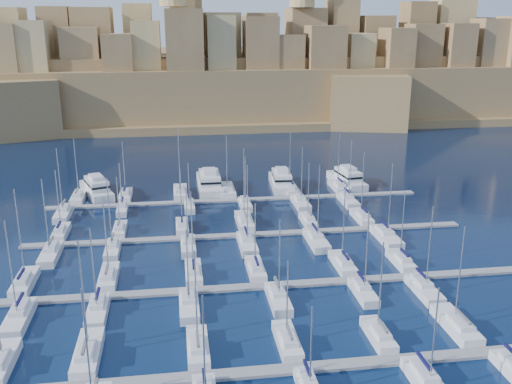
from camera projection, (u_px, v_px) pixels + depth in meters
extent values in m
plane|color=black|center=(257.00, 256.00, 99.36)|extent=(600.00, 600.00, 0.00)
cube|color=slate|center=(298.00, 369.00, 67.10)|extent=(84.00, 2.00, 0.40)
cube|color=slate|center=(268.00, 286.00, 87.94)|extent=(84.00, 2.00, 0.40)
cube|color=slate|center=(249.00, 235.00, 108.77)|extent=(84.00, 2.00, 0.40)
cube|color=slate|center=(237.00, 200.00, 129.61)|extent=(84.00, 2.00, 0.40)
cube|color=silver|center=(2.00, 364.00, 67.46)|extent=(2.68, 8.94, 1.65)
cube|color=silver|center=(88.00, 354.00, 69.30)|extent=(3.00, 10.00, 1.70)
cube|color=silver|center=(86.00, 350.00, 68.00)|extent=(2.10, 4.50, 0.70)
cylinder|color=#9EA0A8|center=(83.00, 295.00, 67.50)|extent=(0.18, 0.18, 13.89)
cube|color=#595B60|center=(85.00, 345.00, 67.22)|extent=(0.35, 4.00, 0.35)
cube|color=silver|center=(198.00, 349.00, 70.58)|extent=(2.66, 8.87, 1.64)
cube|color=silver|center=(198.00, 344.00, 69.40)|extent=(1.86, 3.99, 0.70)
cylinder|color=#9EA0A8|center=(196.00, 297.00, 68.99)|extent=(0.18, 0.18, 12.16)
cube|color=#595B60|center=(198.00, 339.00, 68.67)|extent=(0.35, 3.55, 0.35)
cube|color=silver|center=(287.00, 342.00, 72.00)|extent=(2.59, 8.63, 1.63)
cube|color=silver|center=(289.00, 338.00, 70.84)|extent=(1.81, 3.88, 0.70)
cylinder|color=#9EA0A8|center=(287.00, 298.00, 70.69)|extent=(0.18, 0.18, 10.18)
cube|color=#595B60|center=(289.00, 332.00, 70.13)|extent=(0.35, 3.45, 0.35)
cube|color=silver|center=(378.00, 336.00, 73.38)|extent=(2.43, 8.11, 1.61)
cube|color=silver|center=(381.00, 332.00, 72.28)|extent=(1.70, 3.65, 0.70)
cylinder|color=#9EA0A8|center=(381.00, 287.00, 71.78)|extent=(0.18, 0.18, 12.06)
cube|color=#595B60|center=(383.00, 326.00, 71.59)|extent=(0.35, 3.24, 0.35)
cube|color=silver|center=(456.00, 326.00, 75.71)|extent=(2.96, 9.88, 1.69)
cube|color=silver|center=(460.00, 322.00, 74.42)|extent=(2.07, 4.44, 0.70)
cylinder|color=#9EA0A8|center=(460.00, 274.00, 74.03)|extent=(0.18, 0.18, 13.05)
cube|color=#595B60|center=(463.00, 317.00, 73.65)|extent=(0.35, 3.95, 0.35)
cylinder|color=#9EA0A8|center=(88.00, 352.00, 55.93)|extent=(0.18, 0.18, 13.84)
cylinder|color=#9EA0A8|center=(204.00, 349.00, 58.13)|extent=(0.18, 0.18, 12.11)
cube|color=#0E0E3A|center=(204.00, 378.00, 61.08)|extent=(0.35, 3.39, 0.35)
cube|color=silver|center=(308.00, 378.00, 63.06)|extent=(1.50, 3.22, 0.70)
cylinder|color=#9EA0A8|center=(311.00, 348.00, 60.75)|extent=(0.18, 0.18, 9.64)
cube|color=#0E0E3A|center=(307.00, 368.00, 63.09)|extent=(0.35, 2.86, 0.35)
cube|color=silver|center=(425.00, 371.00, 64.07)|extent=(1.92, 4.12, 0.70)
cylinder|color=#9EA0A8|center=(434.00, 336.00, 61.22)|extent=(0.18, 0.18, 11.35)
cube|color=#0E0E3A|center=(424.00, 361.00, 64.20)|extent=(0.35, 3.67, 0.35)
cube|color=#0E0E3A|center=(512.00, 351.00, 66.24)|extent=(0.35, 3.05, 0.35)
cube|color=silver|center=(25.00, 283.00, 88.11)|extent=(2.79, 9.29, 1.66)
cube|color=silver|center=(22.00, 279.00, 86.89)|extent=(1.95, 4.18, 0.70)
cylinder|color=#9EA0A8|center=(19.00, 234.00, 86.25)|extent=(0.18, 0.18, 14.21)
cube|color=#0E0E3A|center=(21.00, 274.00, 86.15)|extent=(0.35, 3.71, 0.35)
cube|color=silver|center=(109.00, 278.00, 89.76)|extent=(2.74, 9.12, 1.66)
cube|color=silver|center=(108.00, 274.00, 88.56)|extent=(1.92, 4.10, 0.70)
cylinder|color=#9EA0A8|center=(106.00, 235.00, 88.14)|extent=(0.18, 0.18, 12.47)
cube|color=#595B60|center=(107.00, 269.00, 87.82)|extent=(0.35, 3.65, 0.35)
cube|color=silver|center=(194.00, 274.00, 91.38)|extent=(2.61, 8.71, 1.64)
cube|color=silver|center=(194.00, 269.00, 90.22)|extent=(1.83, 3.92, 0.70)
cylinder|color=#9EA0A8|center=(192.00, 230.00, 89.68)|extent=(0.18, 0.18, 12.86)
cube|color=#0E0E3A|center=(193.00, 264.00, 89.50)|extent=(0.35, 3.48, 0.35)
cube|color=silver|center=(256.00, 270.00, 92.70)|extent=(2.58, 8.60, 1.63)
cube|color=silver|center=(256.00, 266.00, 91.54)|extent=(1.81, 3.87, 0.70)
cylinder|color=#9EA0A8|center=(255.00, 234.00, 91.34)|extent=(0.18, 0.18, 10.49)
cube|color=#0E0E3A|center=(257.00, 261.00, 90.83)|extent=(0.35, 3.44, 0.35)
cube|color=silver|center=(343.00, 264.00, 94.82)|extent=(2.66, 8.88, 1.64)
cube|color=silver|center=(344.00, 260.00, 93.64)|extent=(1.86, 4.00, 0.70)
cylinder|color=#9EA0A8|center=(344.00, 224.00, 93.22)|extent=(0.18, 0.18, 12.30)
cube|color=#0E0E3A|center=(345.00, 255.00, 92.92)|extent=(0.35, 3.55, 0.35)
cube|color=silver|center=(401.00, 262.00, 95.86)|extent=(2.45, 8.18, 1.61)
cube|color=silver|center=(403.00, 257.00, 94.75)|extent=(1.72, 3.68, 0.70)
cylinder|color=#9EA0A8|center=(403.00, 225.00, 94.36)|extent=(0.18, 0.18, 11.37)
cube|color=#0E0E3A|center=(405.00, 253.00, 94.06)|extent=(0.35, 3.27, 0.35)
cube|color=silver|center=(19.00, 319.00, 77.50)|extent=(2.90, 9.65, 1.68)
cube|color=silver|center=(20.00, 308.00, 78.07)|extent=(2.03, 4.34, 0.70)
cylinder|color=#9EA0A8|center=(11.00, 269.00, 74.83)|extent=(0.18, 0.18, 13.56)
cube|color=#0E0E3A|center=(20.00, 299.00, 78.22)|extent=(0.35, 3.86, 0.35)
cube|color=silver|center=(98.00, 312.00, 79.29)|extent=(2.67, 8.89, 1.64)
cube|color=silver|center=(98.00, 302.00, 79.79)|extent=(1.87, 4.00, 0.70)
cylinder|color=#9EA0A8|center=(93.00, 269.00, 76.91)|extent=(0.18, 0.18, 11.85)
cube|color=#0E0E3A|center=(98.00, 294.00, 79.91)|extent=(0.35, 3.55, 0.35)
cube|color=silver|center=(189.00, 307.00, 80.89)|extent=(2.74, 9.13, 1.66)
cube|color=silver|center=(189.00, 296.00, 81.42)|extent=(1.92, 4.11, 0.70)
cylinder|color=#9EA0A8|center=(188.00, 267.00, 78.60)|extent=(0.18, 0.18, 11.15)
cube|color=#595B60|center=(188.00, 288.00, 81.54)|extent=(0.35, 3.65, 0.35)
cube|color=silver|center=(278.00, 300.00, 82.71)|extent=(2.70, 9.01, 1.65)
cube|color=silver|center=(277.00, 290.00, 83.22)|extent=(1.89, 4.05, 0.70)
cylinder|color=#9EA0A8|center=(279.00, 259.00, 80.33)|extent=(0.18, 0.18, 11.76)
cube|color=#595B60|center=(277.00, 282.00, 83.34)|extent=(0.35, 3.60, 0.35)
cube|color=silver|center=(363.00, 293.00, 84.88)|extent=(2.45, 8.15, 1.61)
cube|color=silver|center=(362.00, 284.00, 85.32)|extent=(1.71, 3.67, 0.70)
cylinder|color=#9EA0A8|center=(367.00, 252.00, 82.50)|extent=(0.18, 0.18, 12.13)
cube|color=#0E0E3A|center=(361.00, 276.00, 85.40)|extent=(0.35, 3.26, 0.35)
cube|color=silver|center=(424.00, 291.00, 85.66)|extent=(2.75, 9.17, 1.66)
cube|color=silver|center=(422.00, 281.00, 86.19)|extent=(1.93, 4.13, 0.70)
cylinder|color=#9EA0A8|center=(430.00, 248.00, 83.14)|extent=(0.18, 0.18, 12.67)
cube|color=#0E0E3A|center=(421.00, 273.00, 86.32)|extent=(0.35, 3.67, 0.35)
cube|color=silver|center=(61.00, 233.00, 108.71)|extent=(2.49, 8.30, 1.61)
cube|color=silver|center=(60.00, 229.00, 107.59)|extent=(1.74, 3.73, 0.70)
cylinder|color=#9EA0A8|center=(58.00, 200.00, 107.19)|extent=(0.18, 0.18, 11.52)
cube|color=#0E0E3A|center=(59.00, 224.00, 106.89)|extent=(0.35, 3.32, 0.35)
cube|color=silver|center=(120.00, 231.00, 110.03)|extent=(2.37, 7.91, 1.60)
cube|color=silver|center=(119.00, 226.00, 108.95)|extent=(1.66, 3.56, 0.70)
cylinder|color=#9EA0A8|center=(118.00, 202.00, 108.74)|extent=(0.18, 0.18, 9.84)
cube|color=#595B60|center=(119.00, 222.00, 108.27)|extent=(0.35, 3.16, 0.35)
cube|color=silver|center=(182.00, 227.00, 111.73)|extent=(2.43, 8.08, 1.60)
cube|color=silver|center=(182.00, 223.00, 110.63)|extent=(1.70, 3.64, 0.70)
cylinder|color=#9EA0A8|center=(181.00, 196.00, 110.30)|extent=(0.18, 0.18, 10.90)
cube|color=#0E0E3A|center=(182.00, 219.00, 109.95)|extent=(0.35, 3.23, 0.35)
cube|color=silver|center=(245.00, 222.00, 114.43)|extent=(3.07, 10.23, 1.71)
cube|color=silver|center=(245.00, 218.00, 113.11)|extent=(2.15, 4.61, 0.70)
cylinder|color=#9EA0A8|center=(244.00, 183.00, 112.61)|extent=(0.18, 0.18, 14.18)
cube|color=#595B60|center=(245.00, 214.00, 112.32)|extent=(0.35, 4.09, 0.35)
cube|color=silver|center=(308.00, 221.00, 115.08)|extent=(2.36, 7.88, 1.59)
cube|color=silver|center=(309.00, 217.00, 114.00)|extent=(1.65, 3.55, 0.70)
cylinder|color=#9EA0A8|center=(308.00, 190.00, 113.58)|extent=(0.18, 0.18, 11.29)
cube|color=#595B60|center=(310.00, 213.00, 113.32)|extent=(0.35, 3.15, 0.35)
cube|color=silver|center=(362.00, 218.00, 117.02)|extent=(2.62, 8.73, 1.64)
cube|color=silver|center=(363.00, 214.00, 115.85)|extent=(1.83, 3.93, 0.70)
cylinder|color=#9EA0A8|center=(363.00, 183.00, 115.32)|extent=(0.18, 0.18, 12.89)
cube|color=#0E0E3A|center=(364.00, 210.00, 115.14)|extent=(0.35, 3.49, 0.35)
cube|color=silver|center=(51.00, 255.00, 98.40)|extent=(2.85, 9.51, 1.68)
cube|color=silver|center=(51.00, 247.00, 98.95)|extent=(2.00, 4.28, 0.70)
cylinder|color=#9EA0A8|center=(45.00, 216.00, 95.82)|extent=(0.18, 0.18, 12.97)
cube|color=#595B60|center=(51.00, 240.00, 99.10)|extent=(0.35, 3.80, 0.35)
cube|color=silver|center=(113.00, 251.00, 100.42)|extent=(2.48, 8.25, 1.61)
cube|color=silver|center=(113.00, 243.00, 100.87)|extent=(1.73, 3.71, 0.70)
cylinder|color=#9EA0A8|center=(110.00, 214.00, 97.98)|extent=(0.18, 0.18, 12.47)
cube|color=#595B60|center=(113.00, 237.00, 100.95)|extent=(0.35, 3.30, 0.35)
cube|color=silver|center=(188.00, 247.00, 102.04)|extent=(2.59, 8.64, 1.63)
cube|color=silver|center=(188.00, 239.00, 102.52)|extent=(1.81, 3.89, 0.70)
cylinder|color=#9EA0A8|center=(187.00, 217.00, 99.90)|extent=(0.18, 0.18, 10.23)
cube|color=#0E0E3A|center=(188.00, 233.00, 102.62)|extent=(0.35, 3.45, 0.35)
cube|color=silver|center=(247.00, 245.00, 102.95)|extent=(2.92, 9.74, 1.69)
cube|color=silver|center=(247.00, 237.00, 103.52)|extent=(2.05, 4.38, 0.70)
cylinder|color=#9EA0A8|center=(247.00, 204.00, 100.19)|extent=(0.18, 0.18, 14.12)
cube|color=#0E0E3A|center=(246.00, 230.00, 103.68)|extent=(0.35, 3.90, 0.35)
cube|color=silver|center=(317.00, 241.00, 104.57)|extent=(3.00, 10.01, 1.70)
cube|color=silver|center=(315.00, 233.00, 105.17)|extent=(2.10, 4.50, 0.70)
cylinder|color=#9EA0A8|center=(319.00, 202.00, 101.85)|extent=(0.18, 0.18, 13.73)
cube|color=#0E0E3A|center=(315.00, 227.00, 105.33)|extent=(0.35, 4.00, 0.35)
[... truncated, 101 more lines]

